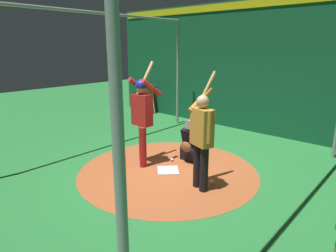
{
  "coord_description": "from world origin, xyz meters",
  "views": [
    {
      "loc": [
        4.13,
        3.69,
        2.47
      ],
      "look_at": [
        0.0,
        0.0,
        0.95
      ],
      "focal_mm": 31.33,
      "sensor_mm": 36.0,
      "label": 1
    }
  ],
  "objects_px": {
    "baseball_1": "(212,182)",
    "baseball_0": "(172,159)",
    "home_plate": "(168,170)",
    "catcher": "(191,144)",
    "visitor": "(202,136)",
    "batter": "(142,113)",
    "bat_rack": "(153,100)"
  },
  "relations": [
    {
      "from": "visitor",
      "to": "bat_rack",
      "type": "xyz_separation_m",
      "value": [
        -3.81,
        -4.92,
        -0.48
      ]
    },
    {
      "from": "batter",
      "to": "visitor",
      "type": "height_order",
      "value": "batter"
    },
    {
      "from": "home_plate",
      "to": "baseball_0",
      "type": "relative_size",
      "value": 5.68
    },
    {
      "from": "bat_rack",
      "to": "baseball_1",
      "type": "xyz_separation_m",
      "value": [
        3.54,
        5.0,
        -0.45
      ]
    },
    {
      "from": "catcher",
      "to": "bat_rack",
      "type": "bearing_deg",
      "value": -125.47
    },
    {
      "from": "catcher",
      "to": "visitor",
      "type": "distance_m",
      "value": 1.5
    },
    {
      "from": "visitor",
      "to": "baseball_0",
      "type": "bearing_deg",
      "value": -97.02
    },
    {
      "from": "baseball_0",
      "to": "home_plate",
      "type": "bearing_deg",
      "value": 32.06
    },
    {
      "from": "batter",
      "to": "baseball_1",
      "type": "bearing_deg",
      "value": 94.73
    },
    {
      "from": "baseball_0",
      "to": "batter",
      "type": "bearing_deg",
      "value": -39.41
    },
    {
      "from": "visitor",
      "to": "bat_rack",
      "type": "distance_m",
      "value": 6.25
    },
    {
      "from": "batter",
      "to": "catcher",
      "type": "height_order",
      "value": "batter"
    },
    {
      "from": "home_plate",
      "to": "visitor",
      "type": "height_order",
      "value": "visitor"
    },
    {
      "from": "home_plate",
      "to": "baseball_0",
      "type": "height_order",
      "value": "baseball_0"
    },
    {
      "from": "visitor",
      "to": "bat_rack",
      "type": "bearing_deg",
      "value": -107.85
    },
    {
      "from": "batter",
      "to": "baseball_0",
      "type": "relative_size",
      "value": 29.16
    },
    {
      "from": "baseball_0",
      "to": "baseball_1",
      "type": "xyz_separation_m",
      "value": [
        0.35,
        1.28,
        0.0
      ]
    },
    {
      "from": "catcher",
      "to": "baseball_1",
      "type": "bearing_deg",
      "value": 55.1
    },
    {
      "from": "batter",
      "to": "catcher",
      "type": "relative_size",
      "value": 2.3
    },
    {
      "from": "bat_rack",
      "to": "baseball_1",
      "type": "relative_size",
      "value": 14.2
    },
    {
      "from": "batter",
      "to": "bat_rack",
      "type": "xyz_separation_m",
      "value": [
        -3.68,
        -3.31,
        -0.62
      ]
    },
    {
      "from": "home_plate",
      "to": "baseball_1",
      "type": "bearing_deg",
      "value": 94.78
    },
    {
      "from": "home_plate",
      "to": "catcher",
      "type": "relative_size",
      "value": 0.45
    },
    {
      "from": "bat_rack",
      "to": "batter",
      "type": "bearing_deg",
      "value": 41.96
    },
    {
      "from": "baseball_0",
      "to": "catcher",
      "type": "bearing_deg",
      "value": 145.54
    },
    {
      "from": "baseball_0",
      "to": "baseball_1",
      "type": "bearing_deg",
      "value": 74.8
    },
    {
      "from": "baseball_1",
      "to": "baseball_0",
      "type": "bearing_deg",
      "value": -105.2
    },
    {
      "from": "batter",
      "to": "catcher",
      "type": "bearing_deg",
      "value": 142.64
    },
    {
      "from": "baseball_1",
      "to": "home_plate",
      "type": "bearing_deg",
      "value": -85.22
    },
    {
      "from": "home_plate",
      "to": "batter",
      "type": "relative_size",
      "value": 0.19
    },
    {
      "from": "visitor",
      "to": "home_plate",
      "type": "bearing_deg",
      "value": -81.04
    },
    {
      "from": "bat_rack",
      "to": "baseball_0",
      "type": "xyz_separation_m",
      "value": [
        3.2,
        3.71,
        -0.45
      ]
    }
  ]
}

